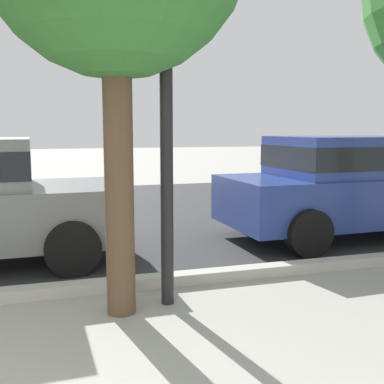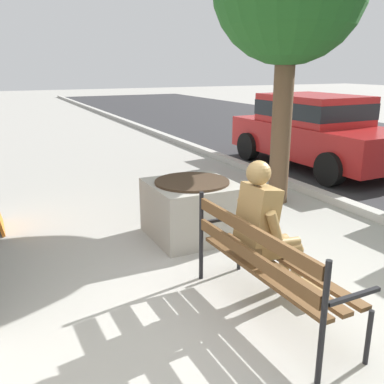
{
  "view_description": "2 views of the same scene",
  "coord_description": "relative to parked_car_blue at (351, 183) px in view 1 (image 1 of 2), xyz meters",
  "views": [
    {
      "loc": [
        1.57,
        -1.89,
        1.67
      ],
      "look_at": [
        3.49,
        4.36,
        0.8
      ],
      "focal_mm": 44.35,
      "sensor_mm": 36.0,
      "label": 1
    },
    {
      "loc": [
        2.63,
        -2.1,
        2.16
      ],
      "look_at": [
        -2.17,
        0.19,
        0.6
      ],
      "focal_mm": 40.39,
      "sensor_mm": 36.0,
      "label": 2
    }
  ],
  "objects": [
    {
      "name": "parked_car_blue",
      "position": [
        0.0,
        0.0,
        0.0
      ],
      "size": [
        4.15,
        2.01,
        1.56
      ],
      "color": "navy",
      "rests_on": "ground"
    },
    {
      "name": "lamp_post",
      "position": [
        -3.44,
        -1.98,
        1.71
      ],
      "size": [
        0.32,
        0.32,
        3.9
      ],
      "color": "black",
      "rests_on": "ground"
    }
  ]
}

